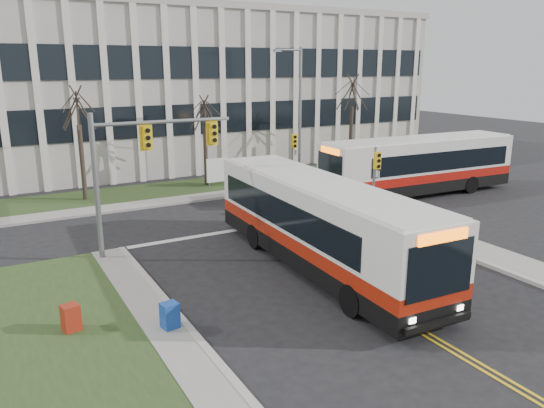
{
  "coord_description": "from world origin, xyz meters",
  "views": [
    {
      "loc": [
        -11.33,
        -14.84,
        8.04
      ],
      "look_at": [
        -0.14,
        5.21,
        2.0
      ],
      "focal_mm": 35.0,
      "sensor_mm": 36.0,
      "label": 1
    }
  ],
  "objects": [
    {
      "name": "bus_main",
      "position": [
        0.26,
        1.99,
        1.77
      ],
      "size": [
        3.43,
        13.37,
        3.54
      ],
      "primitive_type": null,
      "rotation": [
        0.0,
        0.0,
        -0.04
      ],
      "color": "silver",
      "rests_on": "ground"
    },
    {
      "name": "newspaper_box_blue",
      "position": [
        -6.8,
        -0.24,
        0.47
      ],
      "size": [
        0.57,
        0.53,
        0.95
      ],
      "primitive_type": "cube",
      "rotation": [
        0.0,
        0.0,
        0.17
      ],
      "color": "#153D95",
      "rests_on": "ground"
    },
    {
      "name": "tree_mid",
      "position": [
        2.0,
        18.2,
        4.88
      ],
      "size": [
        1.8,
        1.8,
        6.82
      ],
      "color": "#42352B",
      "rests_on": "ground"
    },
    {
      "name": "bus_cross",
      "position": [
        12.9,
        9.5,
        1.77
      ],
      "size": [
        13.42,
        3.44,
        3.55
      ],
      "primitive_type": null,
      "rotation": [
        0.0,
        0.0,
        -1.61
      ],
      "color": "silver",
      "rests_on": "ground"
    },
    {
      "name": "building_lawn",
      "position": [
        5.0,
        18.0,
        0.06
      ],
      "size": [
        44.0,
        5.0,
        0.12
      ],
      "primitive_type": "cube",
      "color": "#2A421C",
      "rests_on": "ground"
    },
    {
      "name": "tree_left",
      "position": [
        -6.0,
        18.0,
        5.51
      ],
      "size": [
        1.8,
        1.8,
        7.7
      ],
      "color": "#42352B",
      "rests_on": "ground"
    },
    {
      "name": "signal_pole_far",
      "position": [
        7.2,
        15.4,
        2.5
      ],
      "size": [
        0.34,
        0.39,
        3.8
      ],
      "color": "slate",
      "rests_on": "ground"
    },
    {
      "name": "tree_right",
      "position": [
        14.0,
        18.0,
        5.91
      ],
      "size": [
        1.8,
        1.8,
        8.25
      ],
      "color": "#42352B",
      "rests_on": "ground"
    },
    {
      "name": "directory_sign",
      "position": [
        2.5,
        17.5,
        1.17
      ],
      "size": [
        1.5,
        0.12,
        2.0
      ],
      "color": "slate",
      "rests_on": "ground"
    },
    {
      "name": "office_building",
      "position": [
        5.0,
        30.0,
        6.0
      ],
      "size": [
        40.0,
        16.0,
        12.0
      ],
      "primitive_type": "cube",
      "color": "#B9B4AB",
      "rests_on": "ground"
    },
    {
      "name": "signal_pole_near",
      "position": [
        7.2,
        6.9,
        2.5
      ],
      "size": [
        0.34,
        0.39,
        3.8
      ],
      "color": "slate",
      "rests_on": "ground"
    },
    {
      "name": "mast_arm_signal",
      "position": [
        -5.62,
        7.16,
        4.26
      ],
      "size": [
        6.11,
        0.38,
        6.2
      ],
      "color": "slate",
      "rests_on": "ground"
    },
    {
      "name": "ground",
      "position": [
        0.0,
        0.0,
        0.0
      ],
      "size": [
        120.0,
        120.0,
        0.0
      ],
      "primitive_type": "plane",
      "color": "black",
      "rests_on": "ground"
    },
    {
      "name": "streetlight",
      "position": [
        8.03,
        16.2,
        5.19
      ],
      "size": [
        2.15,
        0.25,
        9.2
      ],
      "color": "slate",
      "rests_on": "ground"
    },
    {
      "name": "newspaper_box_red",
      "position": [
        -9.5,
        1.11,
        0.47
      ],
      "size": [
        0.59,
        0.55,
        0.95
      ],
      "primitive_type": "cube",
      "rotation": [
        0.0,
        0.0,
        0.22
      ],
      "color": "maroon",
      "rests_on": "ground"
    },
    {
      "name": "sidewalk_cross",
      "position": [
        5.0,
        15.2,
        0.07
      ],
      "size": [
        44.0,
        1.6,
        0.14
      ],
      "primitive_type": "cube",
      "color": "#9E9B93",
      "rests_on": "ground"
    }
  ]
}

